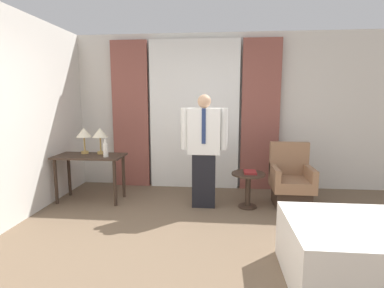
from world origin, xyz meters
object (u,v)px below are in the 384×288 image
Objects in this scene: desk at (90,163)px; table_lamp_right at (100,134)px; bottle_near_edge at (106,150)px; person at (204,147)px; side_table at (248,184)px; book at (250,172)px; table_lamp_left at (84,134)px; armchair at (291,183)px.

desk is 0.48m from table_lamp_right.
bottle_near_edge is 1.47m from person.
side_table is 2.18× the size of book.
table_lamp_right is 0.25× the size of person.
table_lamp_left is at bearing 173.34° from person.
table_lamp_right is 2.40m from side_table.
desk is 0.48m from table_lamp_left.
table_lamp_left is 1.00× the size of table_lamp_right.
bottle_near_edge is 0.16× the size of person.
side_table is (2.29, -0.21, -0.69)m from table_lamp_right.
table_lamp_right reaches higher than bottle_near_edge.
bottle_near_edge reaches higher than armchair.
armchair reaches higher than book.
side_table is (0.65, 0.02, -0.53)m from person.
table_lamp_left is 2.63m from book.
armchair is at bearing 4.35° from bottle_near_edge.
book is (2.31, -0.21, -0.51)m from table_lamp_right.
desk is at bearing -43.58° from table_lamp_left.
desk is 2.44m from book.
side_table is 0.18m from book.
armchair is at bearing -0.39° from table_lamp_right.
table_lamp_right is at bearing 0.00° from table_lamp_left.
person is 0.76m from book.
bottle_near_edge is 1.14× the size of book.
side_table is at bearing 1.37° from person.
table_lamp_right is 1.66m from person.
person reaches higher than table_lamp_left.
table_lamp_right reaches higher than side_table.
desk is 2.52× the size of table_lamp_left.
desk is at bearing 178.04° from book.
bottle_near_edge is at bearing -19.50° from desk.
book is (2.57, -0.21, -0.51)m from table_lamp_left.
bottle_near_edge is at bearing -179.35° from side_table.
side_table is (2.12, 0.02, -0.48)m from bottle_near_edge.
table_lamp_right reaches higher than desk.
table_lamp_right is 0.45× the size of armchair.
table_lamp_right is at bearing 179.61° from armchair.
bottle_near_edge is at bearing -175.65° from armchair.
table_lamp_left is at bearing 151.86° from bottle_near_edge.
table_lamp_left is 0.80× the size of side_table.
person is (1.64, -0.22, -0.15)m from table_lamp_right.
desk is at bearing 178.04° from side_table.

